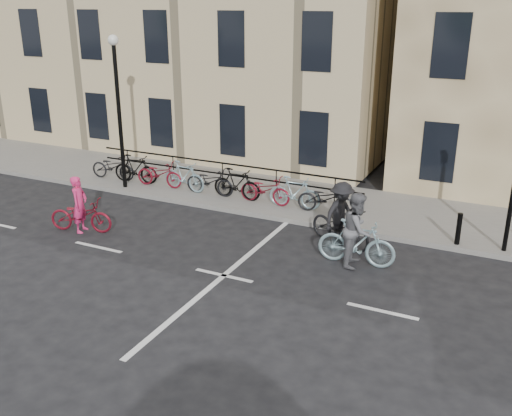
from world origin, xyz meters
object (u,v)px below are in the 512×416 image
at_px(cyclist_grey, 357,236).
at_px(cyclist_dark, 341,220).
at_px(lamp_post, 118,94).
at_px(cyclist_pink, 81,213).

xyz_separation_m(cyclist_grey, cyclist_dark, (-0.77, 1.06, -0.07)).
distance_m(lamp_post, cyclist_grey, 9.92).
bearing_deg(cyclist_pink, cyclist_grey, -95.84).
height_order(cyclist_grey, cyclist_dark, cyclist_grey).
bearing_deg(lamp_post, cyclist_pink, -70.82).
height_order(lamp_post, cyclist_pink, lamp_post).
bearing_deg(cyclist_grey, cyclist_pink, 95.42).
xyz_separation_m(cyclist_pink, cyclist_grey, (7.99, 1.34, 0.20)).
relative_size(lamp_post, cyclist_grey, 2.56).
relative_size(cyclist_grey, cyclist_dark, 0.95).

